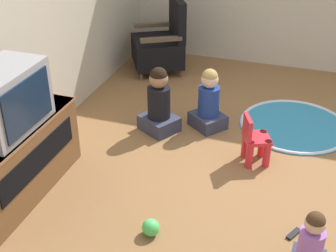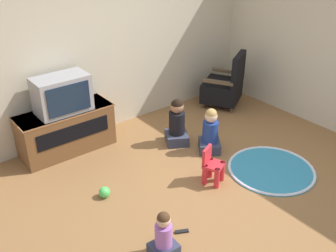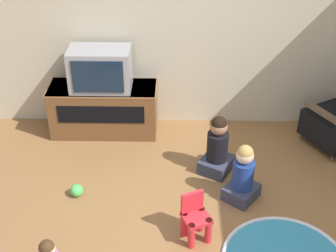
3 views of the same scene
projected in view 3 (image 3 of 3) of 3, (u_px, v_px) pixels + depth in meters
name	position (u px, v px, depth m)	size (l,w,h in m)	color
ground_plane	(194.00, 234.00, 4.50)	(30.00, 30.00, 0.00)	olive
wall_back	(174.00, 24.00, 5.60)	(5.55, 0.12, 2.64)	beige
tv_cabinet	(104.00, 109.00, 5.86)	(1.34, 0.51, 0.63)	brown
television	(100.00, 69.00, 5.54)	(0.73, 0.43, 0.51)	#939399
yellow_kid_chair	(195.00, 220.00, 4.36)	(0.32, 0.31, 0.48)	red
child_watching_center	(243.00, 176.00, 4.80)	(0.44, 0.45, 0.66)	#33384C
child_watching_right	(217.00, 148.00, 5.18)	(0.45, 0.47, 0.71)	#33384C
toy_ball	(77.00, 190.00, 4.94)	(0.14, 0.14, 0.14)	#4CCC59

